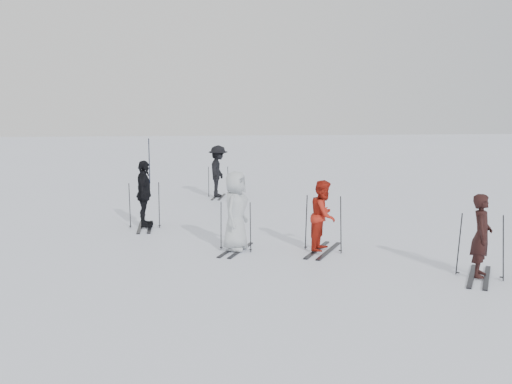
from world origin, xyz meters
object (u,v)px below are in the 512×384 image
Objects in this scene: skier_near_dark at (481,237)px; skier_red at (323,217)px; piste_marker at (149,161)px; skier_grey at (236,212)px; skier_uphill_left at (144,195)px; skier_uphill_far at (218,172)px.

skier_red is at bearing 76.58° from skier_near_dark.
skier_red is at bearing -70.94° from piste_marker.
skier_grey is 3.60m from skier_uphill_left.
skier_uphill_left is 0.96× the size of skier_uphill_far.
skier_uphill_left is 5.75m from skier_uphill_far.
skier_red is 5.21m from skier_uphill_left.
skier_grey is 0.99× the size of skier_uphill_left.
skier_uphill_left is (-4.11, 3.20, 0.11)m from skier_red.
skier_grey is 8.12m from skier_uphill_far.
skier_red is 0.89× the size of skier_grey.
skier_grey is (-4.35, 2.74, 0.10)m from skier_near_dark.
skier_near_dark is at bearing -65.81° from piste_marker.
skier_near_dark is 16.68m from piste_marker.
piste_marker is (-6.83, 15.21, 0.20)m from skier_near_dark.
skier_uphill_left is 9.60m from piste_marker.
skier_red reaches higher than skier_near_dark.
skier_near_dark is 8.61m from skier_uphill_left.
skier_uphill_left is at bearing 62.91° from skier_grey.
skier_grey is at bearing -168.68° from skier_uphill_far.
skier_red is 1.97m from skier_grey.
skier_red is at bearing -73.73° from skier_grey.
skier_uphill_far is (0.19, 8.11, 0.05)m from skier_grey.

